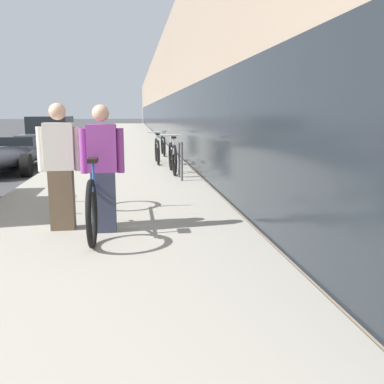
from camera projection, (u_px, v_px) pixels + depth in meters
The scene contains 11 objects.
sidewalk_slab at pixel (126, 140), 24.22m from camera, with size 3.86×70.00×0.16m.
storefront_facade at pixel (219, 98), 32.46m from camera, with size 10.01×70.00×5.48m.
tandem_bicycle at pixel (99, 194), 5.66m from camera, with size 0.52×2.79×0.96m.
person_rider at pixel (103, 169), 5.25m from camera, with size 0.53×0.21×1.57m.
person_bystander at pixel (60, 167), 5.36m from camera, with size 0.54×0.21×1.59m.
bike_rack_hoop at pixel (180, 156), 9.53m from camera, with size 0.05×0.60×0.84m.
cruiser_bike_nearest at pixel (173, 157), 10.53m from camera, with size 0.52×1.73×0.93m.
cruiser_bike_middle at pixel (157, 150), 12.54m from camera, with size 0.52×1.72×0.90m.
cruiser_bike_farthest at pixel (163, 145), 14.92m from camera, with size 0.52×1.71×0.86m.
vintage_roadster_curbside at pixel (9, 157), 12.04m from camera, with size 1.75×4.37×0.92m.
parked_sedan_far at pixel (52, 136), 18.12m from camera, with size 1.92×4.79×1.47m.
Camera 1 is at (5.69, -3.64, 1.63)m, focal length 40.00 mm.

